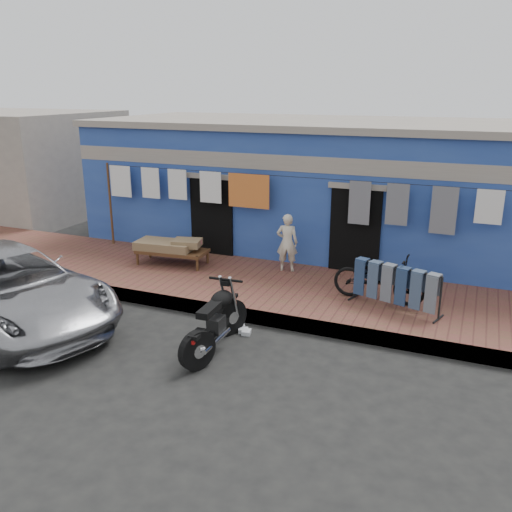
% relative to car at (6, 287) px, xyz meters
% --- Properties ---
extents(ground, '(80.00, 80.00, 0.00)m').
position_rel_car_xyz_m(ground, '(3.99, 0.17, -0.71)').
color(ground, black).
rests_on(ground, ground).
extents(sidewalk, '(28.00, 3.00, 0.25)m').
position_rel_car_xyz_m(sidewalk, '(3.99, 3.17, -0.58)').
color(sidewalk, brown).
rests_on(sidewalk, ground).
extents(curb, '(28.00, 0.10, 0.25)m').
position_rel_car_xyz_m(curb, '(3.99, 1.72, -0.58)').
color(curb, gray).
rests_on(curb, ground).
extents(building, '(12.20, 5.20, 3.36)m').
position_rel_car_xyz_m(building, '(3.99, 7.16, 0.98)').
color(building, '#244091').
rests_on(building, ground).
extents(neighbor_left, '(6.00, 5.00, 3.40)m').
position_rel_car_xyz_m(neighbor_left, '(-7.01, 7.17, 0.99)').
color(neighbor_left, '#9E9384').
rests_on(neighbor_left, ground).
extents(clothesline, '(10.06, 0.06, 2.10)m').
position_rel_car_xyz_m(clothesline, '(3.54, 4.42, 1.10)').
color(clothesline, brown).
rests_on(clothesline, sidewalk).
extents(car, '(5.50, 3.77, 1.42)m').
position_rel_car_xyz_m(car, '(0.00, 0.00, 0.00)').
color(car, '#A5A5AA').
rests_on(car, ground).
extents(seated_person, '(0.52, 0.40, 1.29)m').
position_rel_car_xyz_m(seated_person, '(3.92, 4.11, 0.19)').
color(seated_person, beige).
rests_on(seated_person, sidewalk).
extents(bicycle, '(1.75, 0.68, 1.12)m').
position_rel_car_xyz_m(bicycle, '(6.13, 3.10, 0.10)').
color(bicycle, black).
rests_on(bicycle, sidewalk).
extents(motorcycle, '(0.76, 1.75, 1.10)m').
position_rel_car_xyz_m(motorcycle, '(3.97, 0.49, -0.16)').
color(motorcycle, black).
rests_on(motorcycle, ground).
extents(charpoy, '(1.84, 1.11, 0.57)m').
position_rel_car_xyz_m(charpoy, '(1.32, 3.55, -0.18)').
color(charpoy, brown).
rests_on(charpoy, sidewalk).
extents(jeans_rack, '(1.96, 1.34, 0.85)m').
position_rel_car_xyz_m(jeans_rack, '(6.48, 2.83, -0.04)').
color(jeans_rack, black).
rests_on(jeans_rack, sidewalk).
extents(litter_a, '(0.22, 0.20, 0.08)m').
position_rel_car_xyz_m(litter_a, '(4.12, 1.28, -0.67)').
color(litter_a, silver).
rests_on(litter_a, ground).
extents(litter_b, '(0.23, 0.21, 0.09)m').
position_rel_car_xyz_m(litter_b, '(4.01, 1.37, -0.66)').
color(litter_b, silver).
rests_on(litter_b, ground).
extents(litter_c, '(0.19, 0.21, 0.07)m').
position_rel_car_xyz_m(litter_c, '(4.19, 1.24, -0.67)').
color(litter_c, silver).
rests_on(litter_c, ground).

